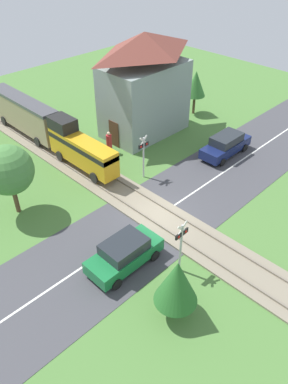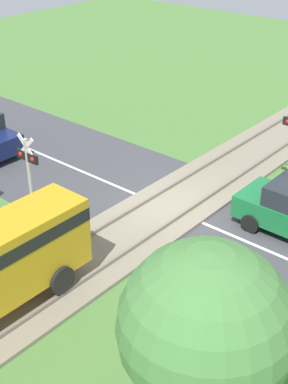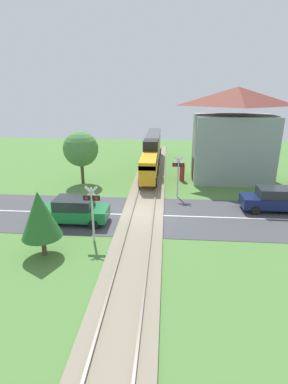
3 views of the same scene
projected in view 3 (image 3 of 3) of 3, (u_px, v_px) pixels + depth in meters
ground_plane at (143, 215)px, 20.04m from camera, size 60.00×60.00×0.00m
road_surface at (143, 215)px, 20.03m from camera, size 48.00×6.40×0.02m
track_bed at (143, 214)px, 20.01m from camera, size 2.80×48.00×0.24m
train at (152, 151)px, 30.63m from camera, size 1.58×15.01×3.18m
car_near_crossing at (74, 210)px, 18.70m from camera, size 4.20×1.94×1.64m
car_far_side at (276, 199)px, 20.45m from camera, size 4.59×1.82×1.67m
crossing_signal_west_approach at (92, 207)px, 16.02m from camera, size 0.90×0.18×3.24m
crossing_signal_east_approach at (178, 171)px, 22.67m from camera, size 0.90×0.18×3.24m
station_building at (234, 137)px, 26.21m from camera, size 7.31×4.54×8.13m
pedestrian_by_station at (182, 172)px, 27.09m from camera, size 0.44×0.44×1.77m
tree_roadside_hedge at (81, 149)px, 25.62m from camera, size 3.00×3.00×4.58m
tree_beyond_track at (40, 215)px, 14.62m from camera, size 2.00×2.00×3.45m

